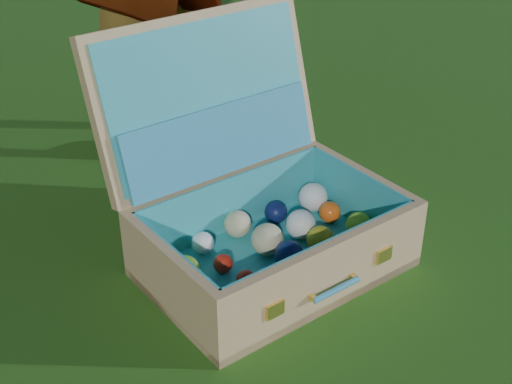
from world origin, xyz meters
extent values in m
plane|color=#215114|center=(0.00, 0.00, 0.00)|extent=(60.00, 60.00, 0.00)
cube|color=tan|center=(0.18, 0.12, 0.01)|extent=(0.70, 0.49, 0.02)
cube|color=tan|center=(0.20, -0.09, 0.10)|extent=(0.67, 0.07, 0.20)
cube|color=tan|center=(0.17, 0.33, 0.10)|extent=(0.67, 0.07, 0.20)
cube|color=tan|center=(-0.14, 0.10, 0.10)|extent=(0.05, 0.40, 0.20)
cube|color=tan|center=(0.50, 0.14, 0.10)|extent=(0.05, 0.40, 0.20)
cube|color=teal|center=(0.18, 0.12, 0.03)|extent=(0.64, 0.44, 0.01)
cube|color=teal|center=(0.19, -0.07, 0.11)|extent=(0.62, 0.05, 0.18)
cube|color=teal|center=(0.17, 0.32, 0.11)|extent=(0.62, 0.05, 0.18)
cube|color=teal|center=(-0.12, 0.10, 0.11)|extent=(0.03, 0.40, 0.18)
cube|color=teal|center=(0.49, 0.14, 0.11)|extent=(0.03, 0.40, 0.18)
cube|color=tan|center=(0.16, 0.43, 0.41)|extent=(0.68, 0.21, 0.44)
cube|color=teal|center=(0.16, 0.41, 0.42)|extent=(0.63, 0.16, 0.38)
cube|color=teal|center=(0.17, 0.36, 0.30)|extent=(0.60, 0.11, 0.19)
cube|color=#F2C659|center=(0.02, -0.12, 0.10)|extent=(0.05, 0.01, 0.04)
cube|color=#F2C659|center=(0.37, -0.09, 0.10)|extent=(0.05, 0.01, 0.04)
cylinder|color=teal|center=(0.20, -0.12, 0.08)|extent=(0.15, 0.02, 0.02)
cube|color=#F2C659|center=(0.13, -0.12, 0.08)|extent=(0.01, 0.02, 0.01)
cube|color=#F2C659|center=(0.26, -0.11, 0.08)|extent=(0.01, 0.02, 0.01)
sphere|color=#AAD634|center=(-0.07, -0.05, 0.07)|extent=(0.07, 0.07, 0.07)
sphere|color=gold|center=(0.07, -0.02, 0.07)|extent=(0.08, 0.08, 0.08)
sphere|color=#AAD634|center=(0.20, -0.01, 0.07)|extent=(0.07, 0.07, 0.07)
sphere|color=#FF5C15|center=(0.31, 0.00, 0.07)|extent=(0.08, 0.08, 0.08)
sphere|color=#AAD634|center=(0.45, 0.00, 0.07)|extent=(0.08, 0.08, 0.08)
sphere|color=#FF5C15|center=(-0.07, 0.07, 0.06)|extent=(0.06, 0.06, 0.06)
sphere|color=red|center=(0.05, 0.06, 0.06)|extent=(0.05, 0.05, 0.05)
sphere|color=#0E1848|center=(0.20, 0.07, 0.07)|extent=(0.08, 0.08, 0.08)
sphere|color=gold|center=(0.31, 0.09, 0.07)|extent=(0.08, 0.08, 0.08)
sphere|color=#AAD634|center=(0.45, 0.09, 0.07)|extent=(0.07, 0.07, 0.07)
sphere|color=#AAD634|center=(-0.07, 0.17, 0.07)|extent=(0.08, 0.08, 0.08)
sphere|color=red|center=(0.04, 0.15, 0.06)|extent=(0.05, 0.05, 0.05)
sphere|color=beige|center=(0.18, 0.16, 0.08)|extent=(0.09, 0.09, 0.09)
sphere|color=white|center=(0.31, 0.17, 0.07)|extent=(0.09, 0.09, 0.09)
sphere|color=#FF5C15|center=(0.43, 0.19, 0.06)|extent=(0.06, 0.06, 0.06)
sphere|color=#AAD634|center=(-0.09, 0.26, 0.07)|extent=(0.07, 0.07, 0.07)
sphere|color=white|center=(0.04, 0.26, 0.06)|extent=(0.06, 0.06, 0.06)
sphere|color=beige|center=(0.16, 0.28, 0.07)|extent=(0.08, 0.08, 0.08)
sphere|color=#0E1848|center=(0.29, 0.27, 0.06)|extent=(0.07, 0.07, 0.07)
sphere|color=white|center=(0.42, 0.27, 0.08)|extent=(0.09, 0.09, 0.09)
camera|label=1|loc=(-0.72, -1.16, 1.17)|focal=50.00mm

